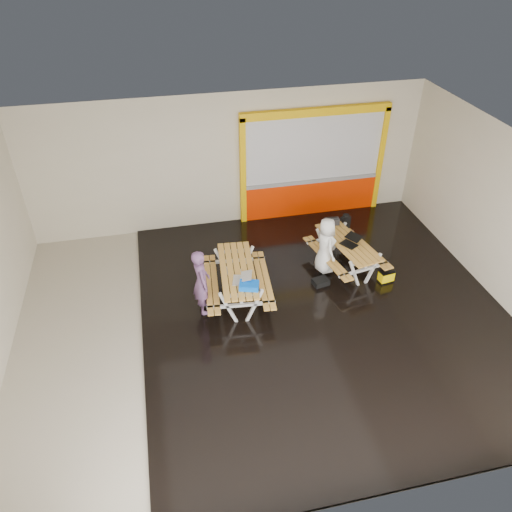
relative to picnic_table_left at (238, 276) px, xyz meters
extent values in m
cube|color=beige|center=(0.42, -0.79, -0.62)|extent=(10.00, 8.00, 0.01)
cube|color=white|center=(0.42, -0.79, 2.89)|extent=(10.00, 8.00, 0.01)
cube|color=beige|center=(0.42, 3.21, 1.13)|extent=(10.00, 0.01, 3.50)
cube|color=beige|center=(0.42, -4.80, 1.13)|extent=(10.00, 0.01, 3.50)
cube|color=beige|center=(5.43, -0.79, 1.13)|extent=(0.01, 8.00, 3.50)
cube|color=black|center=(1.67, -0.79, -0.59)|extent=(7.50, 7.98, 0.05)
cube|color=#ED2B00|center=(2.62, 3.14, -0.12)|extent=(3.60, 0.12, 1.00)
cube|color=gray|center=(2.62, 3.14, 0.41)|extent=(3.60, 0.14, 0.10)
cube|color=silver|center=(2.62, 3.15, 1.32)|extent=(3.60, 0.08, 1.72)
cube|color=#FFC006|center=(0.75, 3.13, 0.83)|extent=(0.14, 0.16, 2.90)
cube|color=#FFC006|center=(4.49, 3.13, 0.83)|extent=(0.14, 0.16, 2.90)
cube|color=#FFC006|center=(2.62, 3.13, 2.28)|extent=(3.88, 0.16, 0.20)
cube|color=gold|center=(-0.28, 0.03, 0.17)|extent=(0.31, 2.02, 0.04)
cube|color=gold|center=(-0.14, 0.01, 0.17)|extent=(0.31, 2.02, 0.04)
cube|color=gold|center=(0.00, 0.00, 0.17)|extent=(0.31, 2.02, 0.04)
cube|color=gold|center=(0.14, -0.01, 0.17)|extent=(0.31, 2.02, 0.04)
cube|color=gold|center=(0.28, -0.03, 0.17)|extent=(0.31, 2.02, 0.04)
cube|color=white|center=(-0.33, -0.74, -0.19)|extent=(0.38, 0.09, 0.81)
cube|color=white|center=(0.19, -0.79, -0.19)|extent=(0.38, 0.09, 0.81)
cube|color=white|center=(-0.07, -0.76, -0.14)|extent=(1.38, 0.19, 0.06)
cube|color=white|center=(-0.07, -0.76, 0.12)|extent=(0.68, 0.12, 0.06)
cube|color=white|center=(-0.19, 0.79, -0.19)|extent=(0.38, 0.09, 0.81)
cube|color=white|center=(0.33, 0.74, -0.19)|extent=(0.38, 0.09, 0.81)
cube|color=white|center=(0.07, 0.76, -0.14)|extent=(1.38, 0.19, 0.06)
cube|color=white|center=(0.07, 0.76, 0.12)|extent=(0.68, 0.12, 0.06)
cube|color=white|center=(0.00, 0.00, -0.03)|extent=(0.21, 1.65, 0.06)
cube|color=gold|center=(-0.62, 0.06, -0.13)|extent=(0.30, 2.02, 0.04)
cube|color=gold|center=(-0.48, 0.04, -0.13)|extent=(0.30, 2.02, 0.04)
cube|color=gold|center=(0.48, -0.04, -0.13)|extent=(0.30, 2.02, 0.04)
cube|color=gold|center=(0.62, -0.06, -0.13)|extent=(0.30, 2.02, 0.04)
cube|color=gold|center=(2.41, 0.49, 0.12)|extent=(0.48, 1.87, 0.04)
cube|color=gold|center=(2.54, 0.52, 0.12)|extent=(0.48, 1.87, 0.04)
cube|color=gold|center=(2.67, 0.55, 0.12)|extent=(0.48, 1.87, 0.04)
cube|color=gold|center=(2.80, 0.57, 0.12)|extent=(0.48, 1.87, 0.04)
cube|color=gold|center=(2.93, 0.60, 0.12)|extent=(0.48, 1.87, 0.04)
cube|color=white|center=(2.57, -0.20, -0.21)|extent=(0.35, 0.12, 0.75)
cube|color=white|center=(3.05, -0.11, -0.21)|extent=(0.35, 0.12, 0.75)
cube|color=white|center=(2.81, -0.15, -0.17)|extent=(1.27, 0.31, 0.06)
cube|color=white|center=(2.81, -0.15, 0.07)|extent=(0.63, 0.18, 0.06)
cube|color=white|center=(2.29, 1.20, -0.21)|extent=(0.35, 0.12, 0.75)
cube|color=white|center=(2.77, 1.29, -0.21)|extent=(0.35, 0.12, 0.75)
cube|color=white|center=(2.53, 1.25, -0.17)|extent=(1.27, 0.31, 0.06)
cube|color=white|center=(2.53, 1.25, 0.07)|extent=(0.63, 0.18, 0.06)
cube|color=white|center=(2.67, 0.55, -0.07)|extent=(0.36, 1.52, 0.06)
cube|color=gold|center=(2.10, 0.43, -0.16)|extent=(0.48, 1.87, 0.04)
cube|color=gold|center=(2.22, 0.46, -0.16)|extent=(0.48, 1.87, 0.04)
cube|color=gold|center=(3.11, 0.63, -0.16)|extent=(0.48, 1.87, 0.04)
cube|color=gold|center=(3.24, 0.66, -0.16)|extent=(0.48, 1.87, 0.04)
imported|color=#66436D|center=(-0.79, -0.31, 0.22)|extent=(0.40, 0.57, 1.47)
imported|color=white|center=(2.10, 0.46, 0.17)|extent=(0.47, 0.68, 1.34)
cube|color=silver|center=(-0.04, -0.39, 0.20)|extent=(0.32, 0.40, 0.02)
cube|color=silver|center=(0.10, -0.43, 0.32)|extent=(0.31, 0.39, 0.07)
cube|color=silver|center=(0.10, -0.43, 0.32)|extent=(0.26, 0.34, 0.05)
cube|color=black|center=(2.64, 0.42, 0.15)|extent=(0.40, 0.44, 0.02)
cube|color=black|center=(2.78, 0.50, 0.27)|extent=(0.39, 0.43, 0.07)
cube|color=silver|center=(2.77, 0.50, 0.27)|extent=(0.33, 0.37, 0.06)
cube|color=blue|center=(0.11, -0.66, 0.24)|extent=(0.44, 0.37, 0.11)
cube|color=black|center=(2.57, 1.34, 0.21)|extent=(0.34, 0.18, 0.15)
cylinder|color=black|center=(2.57, 1.34, 0.32)|extent=(0.25, 0.03, 0.02)
cube|color=black|center=(2.97, 1.46, 0.05)|extent=(0.28, 0.25, 0.33)
cylinder|color=black|center=(2.97, 1.46, 0.24)|extent=(0.20, 0.20, 0.08)
cube|color=black|center=(1.89, 0.03, -0.50)|extent=(0.39, 0.33, 0.13)
cube|color=black|center=(3.36, -0.19, -0.55)|extent=(0.37, 0.27, 0.03)
cube|color=#F5D100|center=(3.36, -0.19, -0.42)|extent=(0.35, 0.25, 0.25)
cube|color=black|center=(3.36, -0.19, -0.29)|extent=(0.37, 0.27, 0.03)
camera|label=1|loc=(-1.40, -8.09, 6.34)|focal=34.45mm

